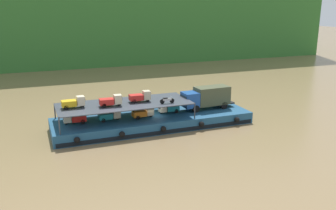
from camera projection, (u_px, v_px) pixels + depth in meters
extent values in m
plane|color=olive|center=(153.00, 126.00, 48.11)|extent=(400.00, 400.00, 0.00)
cube|color=navy|center=(153.00, 121.00, 47.92)|extent=(26.00, 7.35, 1.50)
cube|color=black|center=(163.00, 132.00, 44.70)|extent=(25.48, 0.06, 0.50)
sphere|color=black|center=(77.00, 140.00, 40.77)|extent=(0.70, 0.70, 0.70)
sphere|color=black|center=(122.00, 134.00, 42.59)|extent=(0.70, 0.70, 0.70)
sphere|color=black|center=(163.00, 129.00, 44.40)|extent=(0.70, 0.70, 0.70)
sphere|color=black|center=(202.00, 124.00, 46.21)|extent=(0.70, 0.70, 0.70)
sphere|color=black|center=(237.00, 120.00, 48.02)|extent=(0.70, 0.70, 0.70)
cube|color=#1E4C99|center=(190.00, 100.00, 49.32)|extent=(2.09, 2.27, 2.00)
cube|color=#192833|center=(183.00, 98.00, 48.83)|extent=(0.14, 1.84, 0.60)
cube|color=#474C33|center=(212.00, 95.00, 50.56)|extent=(4.89, 2.50, 2.50)
cube|color=black|center=(212.00, 104.00, 50.91)|extent=(6.85, 1.66, 0.20)
cylinder|color=black|center=(189.00, 105.00, 50.66)|extent=(1.01, 0.32, 1.00)
cylinder|color=black|center=(196.00, 109.00, 48.87)|extent=(1.01, 0.32, 1.00)
cylinder|color=black|center=(217.00, 102.00, 52.37)|extent=(1.01, 0.32, 1.00)
cylinder|color=black|center=(224.00, 105.00, 50.59)|extent=(1.01, 0.32, 1.00)
cylinder|color=#383D47|center=(176.00, 99.00, 51.90)|extent=(0.16, 0.16, 2.00)
cylinder|color=#383D47|center=(195.00, 111.00, 46.16)|extent=(0.16, 0.16, 2.00)
cylinder|color=#383D47|center=(55.00, 111.00, 46.10)|extent=(0.16, 0.16, 2.00)
cylinder|color=#383D47|center=(59.00, 126.00, 40.36)|extent=(0.16, 0.16, 2.00)
cube|color=#383D47|center=(125.00, 104.00, 45.87)|extent=(16.80, 6.55, 0.10)
cube|color=red|center=(79.00, 118.00, 44.45)|extent=(1.72, 1.23, 0.70)
cube|color=beige|center=(67.00, 118.00, 43.93)|extent=(0.92, 1.02, 1.10)
cube|color=#19232D|center=(63.00, 117.00, 43.74)|extent=(0.06, 0.85, 0.38)
cylinder|color=black|center=(66.00, 122.00, 44.03)|extent=(0.56, 0.15, 0.56)
cylinder|color=black|center=(82.00, 119.00, 45.15)|extent=(0.56, 0.15, 0.56)
cylinder|color=black|center=(83.00, 122.00, 44.19)|extent=(0.56, 0.15, 0.56)
cube|color=teal|center=(105.00, 116.00, 45.24)|extent=(1.74, 1.26, 0.70)
cube|color=beige|center=(116.00, 113.00, 45.72)|extent=(0.94, 1.03, 1.10)
cube|color=#19232D|center=(120.00, 112.00, 45.87)|extent=(0.07, 0.85, 0.38)
cylinder|color=black|center=(118.00, 117.00, 45.93)|extent=(0.56, 0.16, 0.56)
cylinder|color=black|center=(103.00, 120.00, 44.71)|extent=(0.56, 0.16, 0.56)
cylinder|color=black|center=(101.00, 118.00, 45.65)|extent=(0.56, 0.16, 0.56)
cube|color=orange|center=(139.00, 114.00, 46.32)|extent=(1.77, 1.29, 0.70)
cube|color=#C6B793|center=(149.00, 111.00, 46.83)|extent=(0.96, 1.05, 1.10)
cube|color=#19232D|center=(153.00, 110.00, 46.99)|extent=(0.09, 0.85, 0.38)
cylinder|color=black|center=(151.00, 115.00, 47.03)|extent=(0.57, 0.17, 0.56)
cylinder|color=black|center=(138.00, 118.00, 45.79)|extent=(0.57, 0.17, 0.56)
cylinder|color=black|center=(135.00, 115.00, 46.72)|extent=(0.57, 0.17, 0.56)
cube|color=teal|center=(172.00, 108.00, 48.86)|extent=(1.74, 1.25, 0.70)
cube|color=beige|center=(162.00, 108.00, 48.28)|extent=(0.93, 1.03, 1.10)
cube|color=#19232D|center=(159.00, 107.00, 48.07)|extent=(0.07, 0.85, 0.38)
cylinder|color=black|center=(161.00, 112.00, 48.37)|extent=(0.56, 0.16, 0.56)
cylinder|color=black|center=(173.00, 109.00, 49.57)|extent=(0.56, 0.16, 0.56)
cylinder|color=black|center=(176.00, 111.00, 48.63)|extent=(0.56, 0.16, 0.56)
cube|color=gold|center=(69.00, 103.00, 43.47)|extent=(1.73, 1.25, 0.70)
cube|color=beige|center=(81.00, 101.00, 43.94)|extent=(0.93, 1.02, 1.10)
cube|color=#19232D|center=(84.00, 99.00, 44.08)|extent=(0.06, 0.85, 0.38)
cylinder|color=black|center=(82.00, 105.00, 44.14)|extent=(0.56, 0.16, 0.56)
cylinder|color=black|center=(66.00, 108.00, 42.94)|extent=(0.56, 0.16, 0.56)
cylinder|color=black|center=(65.00, 105.00, 43.88)|extent=(0.56, 0.16, 0.56)
cube|color=red|center=(106.00, 102.00, 44.26)|extent=(1.76, 1.29, 0.70)
cube|color=beige|center=(118.00, 99.00, 44.63)|extent=(0.95, 1.04, 1.10)
cube|color=#19232D|center=(121.00, 98.00, 44.74)|extent=(0.08, 0.85, 0.38)
cylinder|color=black|center=(119.00, 103.00, 44.82)|extent=(0.57, 0.17, 0.56)
cylinder|color=black|center=(104.00, 106.00, 43.74)|extent=(0.57, 0.17, 0.56)
cylinder|color=black|center=(103.00, 104.00, 44.71)|extent=(0.57, 0.17, 0.56)
cube|color=red|center=(136.00, 97.00, 46.28)|extent=(1.74, 1.26, 0.70)
cube|color=#C6B793|center=(147.00, 95.00, 46.67)|extent=(0.93, 1.03, 1.10)
cube|color=#19232D|center=(150.00, 94.00, 46.80)|extent=(0.07, 0.85, 0.38)
cylinder|color=black|center=(148.00, 99.00, 46.87)|extent=(0.56, 0.16, 0.56)
cylinder|color=black|center=(134.00, 101.00, 45.77)|extent=(0.56, 0.16, 0.56)
cylinder|color=black|center=(132.00, 99.00, 46.73)|extent=(0.56, 0.16, 0.56)
cylinder|color=black|center=(172.00, 101.00, 45.95)|extent=(0.61, 0.14, 0.60)
cylinder|color=black|center=(162.00, 102.00, 45.59)|extent=(0.61, 0.14, 0.60)
cube|color=#B7B7BC|center=(167.00, 99.00, 45.71)|extent=(1.11, 0.28, 0.28)
cube|color=black|center=(165.00, 98.00, 45.59)|extent=(0.61, 0.24, 0.12)
cylinder|color=#B2B2B7|center=(171.00, 97.00, 45.78)|extent=(0.08, 0.55, 0.04)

